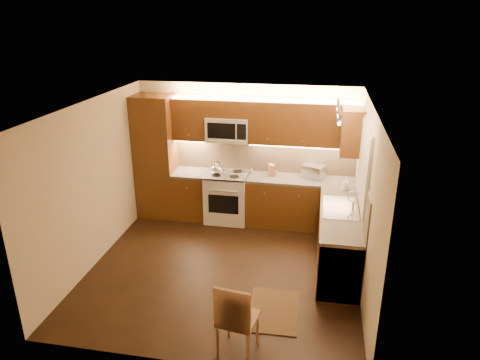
% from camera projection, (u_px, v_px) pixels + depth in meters
% --- Properties ---
extents(floor, '(4.00, 4.00, 0.01)m').
position_uv_depth(floor, '(224.00, 268.00, 6.81)').
color(floor, black).
rests_on(floor, ground).
extents(ceiling, '(4.00, 4.00, 0.01)m').
position_uv_depth(ceiling, '(221.00, 106.00, 5.92)').
color(ceiling, beige).
rests_on(ceiling, ground).
extents(wall_back, '(4.00, 0.01, 2.50)m').
position_uv_depth(wall_back, '(246.00, 152.00, 8.20)').
color(wall_back, '#C2B38E').
rests_on(wall_back, ground).
extents(wall_front, '(4.00, 0.01, 2.50)m').
position_uv_depth(wall_front, '(180.00, 267.00, 4.53)').
color(wall_front, '#C2B38E').
rests_on(wall_front, ground).
extents(wall_left, '(0.01, 4.00, 2.50)m').
position_uv_depth(wall_left, '(94.00, 184.00, 6.70)').
color(wall_left, '#C2B38E').
rests_on(wall_left, ground).
extents(wall_right, '(0.01, 4.00, 2.50)m').
position_uv_depth(wall_right, '(366.00, 203.00, 6.02)').
color(wall_right, '#C2B38E').
rests_on(wall_right, ground).
extents(pantry, '(0.70, 0.60, 2.30)m').
position_uv_depth(pantry, '(156.00, 157.00, 8.24)').
color(pantry, '#4F2C11').
rests_on(pantry, floor).
extents(base_cab_back_left, '(0.62, 0.60, 0.86)m').
position_uv_depth(base_cab_back_left, '(192.00, 195.00, 8.39)').
color(base_cab_back_left, '#4F2C11').
rests_on(base_cab_back_left, floor).
extents(counter_back_left, '(0.62, 0.60, 0.04)m').
position_uv_depth(counter_back_left, '(191.00, 173.00, 8.23)').
color(counter_back_left, '#3D3B37').
rests_on(counter_back_left, base_cab_back_left).
extents(base_cab_back_right, '(1.92, 0.60, 0.86)m').
position_uv_depth(base_cab_back_right, '(300.00, 203.00, 8.04)').
color(base_cab_back_right, '#4F2C11').
rests_on(base_cab_back_right, floor).
extents(counter_back_right, '(1.92, 0.60, 0.04)m').
position_uv_depth(counter_back_right, '(301.00, 180.00, 7.88)').
color(counter_back_right, '#3D3B37').
rests_on(counter_back_right, base_cab_back_right).
extents(base_cab_right, '(0.60, 2.00, 0.86)m').
position_uv_depth(base_cab_right, '(338.00, 240.00, 6.74)').
color(base_cab_right, '#4F2C11').
rests_on(base_cab_right, floor).
extents(counter_right, '(0.60, 2.00, 0.04)m').
position_uv_depth(counter_right, '(341.00, 214.00, 6.58)').
color(counter_right, '#3D3B37').
rests_on(counter_right, base_cab_right).
extents(dishwasher, '(0.58, 0.60, 0.84)m').
position_uv_depth(dishwasher, '(339.00, 265.00, 6.09)').
color(dishwasher, silver).
rests_on(dishwasher, floor).
extents(backsplash_back, '(3.30, 0.02, 0.60)m').
position_uv_depth(backsplash_back, '(265.00, 156.00, 8.15)').
color(backsplash_back, tan).
rests_on(backsplash_back, wall_back).
extents(backsplash_right, '(0.02, 2.00, 0.60)m').
position_uv_depth(backsplash_right, '(363.00, 195.00, 6.41)').
color(backsplash_right, tan).
rests_on(backsplash_right, wall_right).
extents(upper_cab_back_left, '(0.62, 0.35, 0.75)m').
position_uv_depth(upper_cab_back_left, '(191.00, 119.00, 7.98)').
color(upper_cab_back_left, '#4F2C11').
rests_on(upper_cab_back_left, wall_back).
extents(upper_cab_back_right, '(1.92, 0.35, 0.75)m').
position_uv_depth(upper_cab_back_right, '(304.00, 124.00, 7.64)').
color(upper_cab_back_right, '#4F2C11').
rests_on(upper_cab_back_right, wall_back).
extents(upper_cab_bridge, '(0.76, 0.35, 0.31)m').
position_uv_depth(upper_cab_bridge, '(228.00, 108.00, 7.79)').
color(upper_cab_bridge, '#4F2C11').
rests_on(upper_cab_bridge, wall_back).
extents(upper_cab_right_corner, '(0.35, 0.50, 0.75)m').
position_uv_depth(upper_cab_right_corner, '(352.00, 132.00, 7.12)').
color(upper_cab_right_corner, '#4F2C11').
rests_on(upper_cab_right_corner, wall_right).
extents(stove, '(0.76, 0.65, 0.92)m').
position_uv_depth(stove, '(227.00, 197.00, 8.24)').
color(stove, silver).
rests_on(stove, floor).
extents(microwave, '(0.76, 0.38, 0.44)m').
position_uv_depth(microwave, '(228.00, 129.00, 7.91)').
color(microwave, silver).
rests_on(microwave, wall_back).
extents(window_frame, '(0.03, 1.44, 1.24)m').
position_uv_depth(window_frame, '(365.00, 166.00, 6.41)').
color(window_frame, silver).
rests_on(window_frame, wall_right).
extents(window_blinds, '(0.02, 1.36, 1.16)m').
position_uv_depth(window_blinds, '(363.00, 166.00, 6.41)').
color(window_blinds, silver).
rests_on(window_blinds, wall_right).
extents(sink, '(0.52, 0.86, 0.15)m').
position_uv_depth(sink, '(341.00, 204.00, 6.68)').
color(sink, silver).
rests_on(sink, counter_right).
extents(faucet, '(0.20, 0.04, 0.30)m').
position_uv_depth(faucet, '(354.00, 200.00, 6.62)').
color(faucet, silver).
rests_on(faucet, counter_right).
extents(track_light_bar, '(0.04, 1.20, 0.03)m').
position_uv_depth(track_light_bar, '(339.00, 108.00, 6.04)').
color(track_light_bar, silver).
rests_on(track_light_bar, ceiling).
extents(kettle, '(0.28, 0.28, 0.25)m').
position_uv_depth(kettle, '(217.00, 168.00, 8.00)').
color(kettle, silver).
rests_on(kettle, stove).
extents(toaster_oven, '(0.47, 0.42, 0.23)m').
position_uv_depth(toaster_oven, '(314.00, 171.00, 7.91)').
color(toaster_oven, silver).
rests_on(toaster_oven, counter_back_right).
extents(knife_block, '(0.15, 0.17, 0.21)m').
position_uv_depth(knife_block, '(271.00, 170.00, 8.00)').
color(knife_block, '#8B5C3E').
rests_on(knife_block, counter_back_right).
extents(spice_jar_a, '(0.06, 0.06, 0.10)m').
position_uv_depth(spice_jar_a, '(252.00, 171.00, 8.13)').
color(spice_jar_a, silver).
rests_on(spice_jar_a, counter_back_right).
extents(spice_jar_b, '(0.05, 0.05, 0.09)m').
position_uv_depth(spice_jar_b, '(275.00, 172.00, 8.06)').
color(spice_jar_b, olive).
rests_on(spice_jar_b, counter_back_right).
extents(spice_jar_c, '(0.05, 0.05, 0.10)m').
position_uv_depth(spice_jar_c, '(276.00, 172.00, 8.05)').
color(spice_jar_c, silver).
rests_on(spice_jar_c, counter_back_right).
extents(spice_jar_d, '(0.04, 0.04, 0.10)m').
position_uv_depth(spice_jar_d, '(271.00, 172.00, 8.07)').
color(spice_jar_d, '#A05830').
rests_on(spice_jar_d, counter_back_right).
extents(soap_bottle, '(0.12, 0.12, 0.20)m').
position_uv_depth(soap_bottle, '(346.00, 184.00, 7.38)').
color(soap_bottle, white).
rests_on(soap_bottle, counter_right).
extents(rug, '(0.66, 0.97, 0.01)m').
position_uv_depth(rug, '(274.00, 310.00, 5.84)').
color(rug, black).
rests_on(rug, floor).
extents(dining_chair, '(0.48, 0.48, 0.95)m').
position_uv_depth(dining_chair, '(238.00, 317.00, 4.99)').
color(dining_chair, '#8B5C3E').
rests_on(dining_chair, floor).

